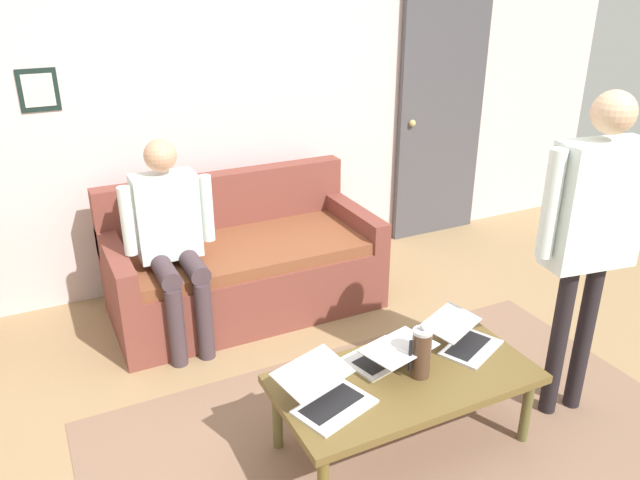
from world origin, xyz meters
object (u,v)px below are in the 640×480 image
french_press (421,353)px  person_standing (594,220)px  coffee_table (405,383)px  couch (243,265)px  laptop_center (327,395)px  interior_door (441,118)px  laptop_left (386,354)px  person_seated (171,233)px  laptop_right (464,339)px

french_press → person_standing: bearing=172.4°
french_press → coffee_table: bearing=-24.6°
couch → laptop_center: (0.20, 1.68, 0.14)m
interior_door → french_press: bearing=52.6°
coffee_table → laptop_left: 0.16m
french_press → person_seated: size_ratio=0.22×
laptop_right → french_press: bearing=17.5°
person_standing → person_seated: size_ratio=1.33×
interior_door → coffee_table: 2.89m
couch → laptop_right: (-0.63, 1.59, 0.14)m
laptop_right → person_standing: size_ratio=0.25×
couch → person_seated: size_ratio=1.39×
french_press → person_seated: 1.68m
laptop_left → laptop_center: size_ratio=0.96×
coffee_table → person_standing: 1.18m
interior_door → french_press: 2.84m
interior_door → laptop_center: interior_door is taller
interior_door → coffee_table: (1.76, 2.20, -0.66)m
coffee_table → couch: bearing=-82.4°
coffee_table → french_press: french_press is taller
laptop_right → person_standing: person_standing is taller
interior_door → person_standing: bearing=70.2°
laptop_center → french_press: bearing=178.7°
laptop_right → interior_door: bearing=-122.6°
laptop_right → laptop_center: bearing=6.7°
french_press → interior_door: bearing=-127.4°
laptop_left → coffee_table: bearing=101.3°
couch → laptop_right: couch is taller
couch → person_standing: 2.28m
laptop_center → person_standing: 1.49m
coffee_table → laptop_right: laptop_right is taller
person_seated → interior_door: bearing=-163.1°
interior_door → laptop_right: 2.58m
interior_door → couch: 2.17m
interior_door → laptop_left: (1.79, 2.06, -0.57)m
coffee_table → laptop_left: laptop_left is taller
french_press → person_standing: (-0.86, 0.11, 0.55)m
person_seated → laptop_left: bearing=118.3°
coffee_table → french_press: size_ratio=4.49×
couch → interior_door: bearing=-165.0°
coffee_table → person_seated: bearing=-63.1°
laptop_center → laptop_right: bearing=-173.3°
french_press → laptop_left: bearing=-61.3°
coffee_table → person_standing: (-0.92, 0.14, 0.72)m
interior_door → person_standing: interior_door is taller
laptop_center → french_press: french_press is taller
laptop_left → person_standing: bearing=163.8°
laptop_left → laptop_center: bearing=20.4°
coffee_table → person_seated: person_seated is taller
interior_door → french_press: (1.70, 2.22, -0.49)m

